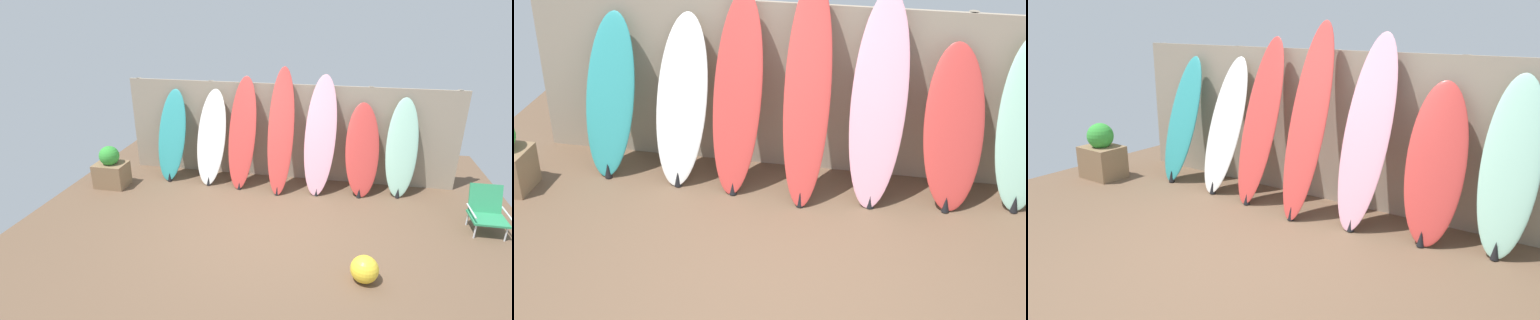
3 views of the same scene
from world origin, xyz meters
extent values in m
plane|color=brown|center=(0.00, 0.00, 0.00)|extent=(7.68, 7.68, 0.00)
cube|color=gray|center=(0.00, 2.00, 0.90)|extent=(6.08, 0.04, 1.80)
cylinder|color=gray|center=(-2.88, 2.04, 0.90)|extent=(0.10, 0.10, 1.80)
cylinder|color=gray|center=(-1.44, 2.04, 0.90)|extent=(0.10, 0.10, 1.80)
cylinder|color=gray|center=(0.00, 2.04, 0.90)|extent=(0.10, 0.10, 1.80)
cylinder|color=gray|center=(1.44, 2.04, 0.90)|extent=(0.10, 0.10, 1.80)
ellipsoid|color=teal|center=(-2.11, 1.62, 0.83)|extent=(0.63, 0.69, 1.67)
cone|color=black|center=(-2.11, 1.35, 0.09)|extent=(0.08, 0.08, 0.16)
ellipsoid|color=white|center=(-1.34, 1.61, 0.84)|extent=(0.60, 0.72, 1.69)
cone|color=black|center=(-1.34, 1.32, 0.09)|extent=(0.08, 0.08, 0.15)
ellipsoid|color=#D13D38|center=(-0.75, 1.57, 0.97)|extent=(0.55, 0.73, 1.95)
cone|color=black|center=(-0.75, 1.27, 0.07)|extent=(0.08, 0.08, 0.12)
ellipsoid|color=#D13D38|center=(-0.04, 1.51, 1.07)|extent=(0.46, 0.79, 2.14)
cone|color=black|center=(-0.04, 1.17, 0.08)|extent=(0.08, 0.08, 0.15)
ellipsoid|color=pink|center=(0.63, 1.57, 1.01)|extent=(0.59, 0.72, 2.02)
cone|color=black|center=(0.63, 1.28, 0.07)|extent=(0.08, 0.08, 0.13)
ellipsoid|color=#D13D38|center=(1.36, 1.60, 0.79)|extent=(0.65, 0.67, 1.58)
cone|color=black|center=(1.36, 1.35, 0.09)|extent=(0.08, 0.08, 0.15)
ellipsoid|color=#9ED6BC|center=(2.02, 1.68, 0.84)|extent=(0.52, 0.51, 1.68)
cone|color=black|center=(2.02, 1.47, 0.10)|extent=(0.08, 0.08, 0.17)
camera|label=1|loc=(0.80, -5.06, 3.20)|focal=28.00mm
camera|label=2|loc=(0.79, -4.71, 3.80)|focal=50.00mm
camera|label=3|loc=(2.81, -3.05, 2.14)|focal=35.00mm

